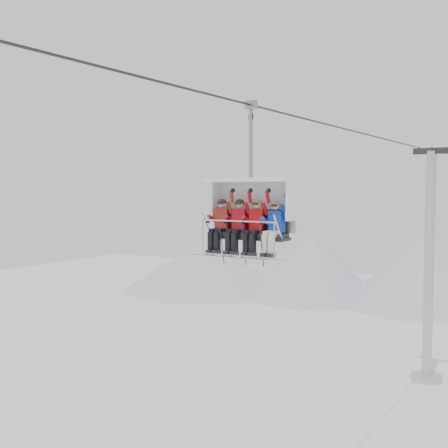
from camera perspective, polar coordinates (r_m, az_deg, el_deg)
The scene contains 7 objects.
lift_tower_right at distance 34.64m, azimuth 20.07°, elevation -5.54°, with size 2.00×1.80×13.48m.
haul_cable at distance 13.73m, azimuth -0.00°, elevation 12.67°, with size 0.06×0.06×50.00m, color #2A2A2E.
chairlift_carrier at distance 14.78m, azimuth 2.96°, elevation 1.75°, with size 2.31×1.17×3.98m.
skier_far_left at distance 14.97m, azimuth -0.35°, elevation 0.00°, with size 0.40×1.69×1.58m.
skier_center_left at distance 14.68m, azimuth 1.43°, elevation -0.07°, with size 0.40×1.69×1.58m.
skier_center_right at distance 14.42m, azimuth 3.23°, elevation -0.14°, with size 0.40×1.69×1.58m.
skier_far_right at distance 14.16m, azimuth 5.13°, elevation -0.29°, with size 0.38×1.69×1.52m.
Camera 1 is at (7.29, -11.43, 11.12)m, focal length 45.00 mm.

